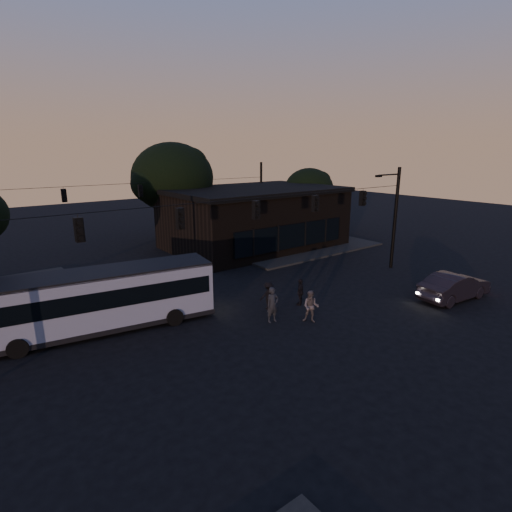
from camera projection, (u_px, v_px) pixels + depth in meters
ground at (305, 331)px, 19.71m from camera, size 120.00×120.00×0.00m
sidewalk_far_right at (292, 245)px, 37.50m from camera, size 14.00×10.00×0.15m
building at (254, 217)px, 36.56m from camera, size 15.40×10.41×5.40m
tree_behind at (173, 178)px, 37.34m from camera, size 7.60×7.60×9.43m
tree_right at (309, 189)px, 42.93m from camera, size 5.20×5.20×6.86m
signal_rig_near at (256, 230)px, 21.64m from camera, size 26.24×0.30×7.50m
signal_rig_far at (141, 204)px, 33.95m from camera, size 26.24×0.30×7.50m
bus at (102, 297)px, 19.49m from camera, size 11.01×4.14×3.03m
car at (454, 286)px, 23.75m from camera, size 5.07×2.23×1.62m
pedestrian_a at (273, 305)px, 20.56m from camera, size 0.73×0.52×1.88m
pedestrian_b at (311, 307)px, 20.56m from camera, size 1.01×1.05×1.70m
pedestrian_c at (300, 292)px, 22.89m from camera, size 0.99×0.81×1.57m
pedestrian_d at (268, 295)px, 22.32m from camera, size 1.14×0.82×1.59m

